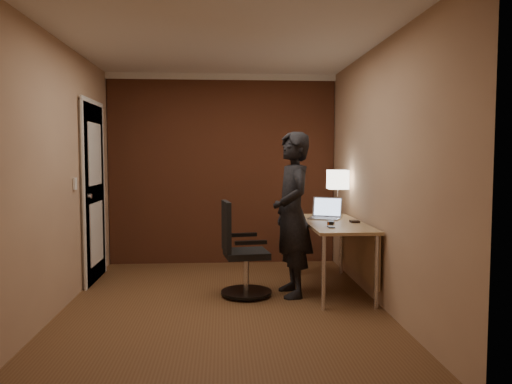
# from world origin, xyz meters

# --- Properties ---
(room) EXTENTS (4.00, 4.00, 4.00)m
(room) POSITION_xyz_m (-0.27, 1.54, 1.37)
(room) COLOR brown
(room) RESTS_ON ground
(desk) EXTENTS (0.60, 1.50, 0.73)m
(desk) POSITION_xyz_m (1.25, 0.51, 0.60)
(desk) COLOR tan
(desk) RESTS_ON ground
(desk_lamp) EXTENTS (0.22, 0.22, 0.54)m
(desk_lamp) POSITION_xyz_m (1.34, 1.04, 1.15)
(desk_lamp) COLOR silver
(desk_lamp) RESTS_ON desk
(laptop) EXTENTS (0.41, 0.38, 0.23)m
(laptop) POSITION_xyz_m (1.15, 0.81, 0.79)
(laptop) COLOR silver
(laptop) RESTS_ON desk
(mouse) EXTENTS (0.09, 0.11, 0.03)m
(mouse) POSITION_xyz_m (1.11, 0.34, 0.75)
(mouse) COLOR black
(mouse) RESTS_ON desk
(phone) EXTENTS (0.06, 0.12, 0.01)m
(phone) POSITION_xyz_m (1.06, 0.12, 0.73)
(phone) COLOR black
(phone) RESTS_ON desk
(wallet) EXTENTS (0.09, 0.11, 0.02)m
(wallet) POSITION_xyz_m (1.38, 0.45, 0.74)
(wallet) COLOR black
(wallet) RESTS_ON desk
(office_chair) EXTENTS (0.52, 0.57, 0.95)m
(office_chair) POSITION_xyz_m (0.18, 0.33, 0.42)
(office_chair) COLOR black
(office_chair) RESTS_ON ground
(person) EXTENTS (0.48, 0.66, 1.67)m
(person) POSITION_xyz_m (0.71, 0.34, 0.84)
(person) COLOR black
(person) RESTS_ON ground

